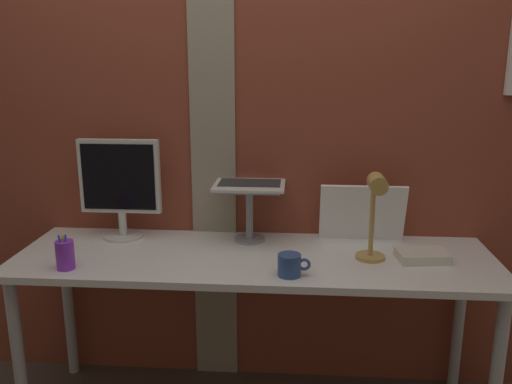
{
  "coord_description": "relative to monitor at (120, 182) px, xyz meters",
  "views": [
    {
      "loc": [
        0.28,
        -2.12,
        1.57
      ],
      "look_at": [
        0.11,
        0.1,
        1.0
      ],
      "focal_mm": 37.62,
      "sensor_mm": 36.0,
      "label": 1
    }
  ],
  "objects": [
    {
      "name": "brick_wall_back",
      "position": [
        0.52,
        0.18,
        0.32
      ],
      "size": [
        3.32,
        0.16,
        2.68
      ],
      "color": "brown",
      "rests_on": "ground_plane"
    },
    {
      "name": "desk",
      "position": [
        0.62,
        -0.18,
        -0.34
      ],
      "size": [
        2.02,
        0.61,
        0.75
      ],
      "color": "white",
      "rests_on": "ground_plane"
    },
    {
      "name": "monitor",
      "position": [
        0.0,
        0.0,
        0.0
      ],
      "size": [
        0.37,
        0.18,
        0.46
      ],
      "color": "silver",
      "rests_on": "desk"
    },
    {
      "name": "laptop_stand",
      "position": [
        0.59,
        0.0,
        -0.09
      ],
      "size": [
        0.28,
        0.22,
        0.25
      ],
      "color": "gray",
      "rests_on": "desk"
    },
    {
      "name": "laptop",
      "position": [
        0.59,
        0.08,
        0.05
      ],
      "size": [
        0.31,
        0.31,
        0.24
      ],
      "color": "silver",
      "rests_on": "laptop_stand"
    },
    {
      "name": "whiteboard_panel",
      "position": [
        1.09,
        0.04,
        -0.13
      ],
      "size": [
        0.38,
        0.08,
        0.27
      ],
      "primitive_type": "cube",
      "rotation": [
        0.25,
        0.0,
        0.0
      ],
      "color": "white",
      "rests_on": "desk"
    },
    {
      "name": "desk_lamp",
      "position": [
        1.11,
        -0.24,
        -0.03
      ],
      "size": [
        0.12,
        0.2,
        0.38
      ],
      "color": "tan",
      "rests_on": "desk"
    },
    {
      "name": "pen_cup",
      "position": [
        -0.11,
        -0.39,
        -0.2
      ],
      "size": [
        0.07,
        0.07,
        0.14
      ],
      "color": "purple",
      "rests_on": "desk"
    },
    {
      "name": "coffee_mug",
      "position": [
        0.78,
        -0.39,
        -0.22
      ],
      "size": [
        0.13,
        0.09,
        0.09
      ],
      "color": "#2D4C8C",
      "rests_on": "desk"
    },
    {
      "name": "paper_clutter_stack",
      "position": [
        1.32,
        -0.18,
        -0.24
      ],
      "size": [
        0.21,
        0.16,
        0.04
      ],
      "primitive_type": "cube",
      "rotation": [
        0.0,
        0.0,
        0.12
      ],
      "color": "silver",
      "rests_on": "desk"
    }
  ]
}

